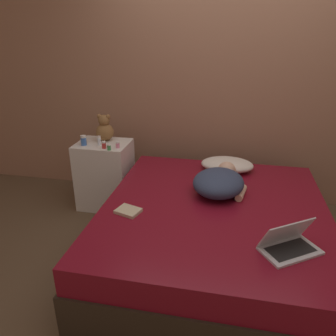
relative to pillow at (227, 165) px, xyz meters
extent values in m
plane|color=brown|center=(-0.07, -0.71, -0.58)|extent=(12.00, 12.00, 0.00)
cube|color=#996B51|center=(-0.07, 0.52, 0.72)|extent=(8.00, 0.06, 2.60)
cube|color=#2D2319|center=(-0.07, -0.71, -0.42)|extent=(1.75, 1.89, 0.32)
cube|color=maroon|center=(-0.07, -0.71, -0.16)|extent=(1.71, 1.86, 0.20)
cube|color=silver|center=(-1.26, 0.01, -0.22)|extent=(0.53, 0.43, 0.71)
ellipsoid|color=beige|center=(0.00, 0.00, 0.00)|extent=(0.50, 0.34, 0.12)
ellipsoid|color=#2D3851|center=(-0.06, -0.51, 0.04)|extent=(0.50, 0.55, 0.20)
sphere|color=#DBAD8E|center=(0.00, -0.21, 0.02)|extent=(0.17, 0.17, 0.17)
cylinder|color=#DBAD8E|center=(0.13, -0.52, -0.03)|extent=(0.10, 0.22, 0.06)
cube|color=silver|center=(0.43, -1.20, -0.05)|extent=(0.41, 0.37, 0.02)
cube|color=black|center=(0.43, -1.20, -0.04)|extent=(0.32, 0.28, 0.00)
cube|color=silver|center=(0.40, -1.16, 0.05)|extent=(0.34, 0.28, 0.18)
cube|color=black|center=(0.40, -1.16, 0.05)|extent=(0.31, 0.24, 0.16)
sphere|color=brown|center=(-1.27, 0.10, 0.22)|extent=(0.18, 0.18, 0.18)
sphere|color=brown|center=(-1.27, 0.10, 0.34)|extent=(0.12, 0.12, 0.12)
sphere|color=brown|center=(-1.31, 0.10, 0.39)|extent=(0.05, 0.05, 0.05)
sphere|color=brown|center=(-1.22, 0.10, 0.39)|extent=(0.05, 0.05, 0.05)
cylinder|color=#B72D2D|center=(-1.19, -0.14, 0.16)|extent=(0.04, 0.04, 0.06)
cylinder|color=white|center=(-1.19, -0.14, 0.19)|extent=(0.04, 0.04, 0.02)
cylinder|color=orange|center=(-1.45, -0.04, 0.16)|extent=(0.03, 0.03, 0.06)
cylinder|color=white|center=(-1.45, -0.04, 0.20)|extent=(0.03, 0.03, 0.02)
cylinder|color=pink|center=(-1.06, -0.10, 0.16)|extent=(0.04, 0.04, 0.05)
cylinder|color=white|center=(-1.06, -0.10, 0.19)|extent=(0.03, 0.03, 0.01)
cylinder|color=#3D8E4C|center=(-1.12, -0.18, 0.15)|extent=(0.04, 0.04, 0.05)
cylinder|color=white|center=(-1.12, -0.18, 0.18)|extent=(0.03, 0.03, 0.01)
cylinder|color=silver|center=(-1.27, -0.05, 0.17)|extent=(0.04, 0.04, 0.07)
cylinder|color=white|center=(-1.27, -0.05, 0.21)|extent=(0.03, 0.03, 0.02)
cylinder|color=#3866B2|center=(-1.42, -0.09, 0.17)|extent=(0.06, 0.06, 0.08)
cylinder|color=white|center=(-1.42, -0.09, 0.22)|extent=(0.05, 0.05, 0.02)
cube|color=#C6B793|center=(-0.69, -0.95, -0.05)|extent=(0.21, 0.18, 0.02)
camera|label=1|loc=(0.02, -2.97, 1.20)|focal=35.00mm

